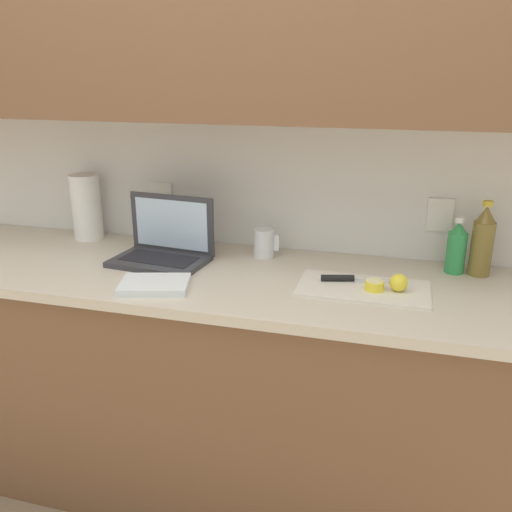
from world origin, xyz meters
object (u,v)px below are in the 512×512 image
Objects in this scene: lemon_half_cut at (374,285)px; bottle_green_soda at (456,248)px; cutting_board at (363,288)px; lemon_whole_beside at (399,283)px; knife at (347,279)px; laptop at (164,246)px; bottle_oil_tall at (482,242)px; measuring_cup at (264,243)px; paper_towel_roll at (87,207)px.

bottle_green_soda is (0.26, 0.26, 0.07)m from lemon_half_cut.
lemon_whole_beside is at bearing -1.34° from cutting_board.
lemon_half_cut is at bearing -171.06° from lemon_whole_beside.
knife is 0.41m from bottle_green_soda.
knife is 1.33× the size of bottle_green_soda.
bottle_oil_tall is at bearing 13.75° from laptop.
bottle_green_soda reaches higher than measuring_cup.
measuring_cup is (-0.77, -0.02, -0.07)m from bottle_oil_tall.
knife is 0.49m from bottle_oil_tall.
paper_towel_roll reaches higher than lemon_half_cut.
bottle_oil_tall is 1.54m from paper_towel_roll.
measuring_cup reaches higher than lemon_half_cut.
lemon_half_cut is 0.08m from lemon_whole_beside.
bottle_oil_tall is (0.08, 0.00, 0.03)m from bottle_green_soda.
laptop is at bearing 172.31° from lemon_half_cut.
lemon_half_cut is 1.06× the size of lemon_whole_beside.
laptop is at bearing -172.11° from bottle_oil_tall.
paper_towel_roll reaches higher than bottle_green_soda.
cutting_board is at bearing -12.77° from paper_towel_roll.
bottle_green_soda reaches higher than lemon_whole_beside.
bottle_oil_tall is at bearing -0.73° from paper_towel_roll.
paper_towel_roll is (-1.54, 0.02, 0.01)m from bottle_oil_tall.
lemon_whole_beside is at bearing -28.41° from knife.
knife is 1.01× the size of bottle_oil_tall.
laptop is at bearing -171.51° from bottle_green_soda.
measuring_cup is at bearing -2.60° from paper_towel_roll.
measuring_cup is 0.40× the size of paper_towel_roll.
laptop is at bearing -22.18° from paper_towel_roll.
bottle_green_soda is at bearing 1.29° from measuring_cup.
bottle_green_soda is 0.69m from measuring_cup.
measuring_cup is (-0.50, 0.23, 0.02)m from lemon_whole_beside.
cutting_board is 6.94× the size of lemon_half_cut.
paper_towel_roll is (-0.43, 0.17, 0.08)m from laptop.
laptop reaches higher than cutting_board.
lemon_half_cut is at bearing -134.93° from bottle_green_soda.
bottle_oil_tall is (1.12, 0.15, 0.06)m from laptop.
laptop is at bearing 173.03° from cutting_board.
bottle_green_soda is at bearing -0.77° from paper_towel_roll.
measuring_cup reaches higher than lemon_whole_beside.
lemon_half_cut is 0.30× the size of bottle_green_soda.
bottle_green_soda is at bearing 16.20° from knife.
paper_towel_roll is (-1.17, 0.26, 0.13)m from cutting_board.
bottle_oil_tall reaches higher than knife.
laptop reaches higher than knife.
knife is (-0.06, 0.04, 0.01)m from cutting_board.
measuring_cup is (0.35, 0.14, -0.00)m from laptop.
laptop is 0.78m from lemon_half_cut.
bottle_oil_tall is (0.37, 0.24, 0.12)m from cutting_board.
knife is at bearing -149.59° from bottle_green_soda.
lemon_half_cut is 0.22× the size of paper_towel_roll.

